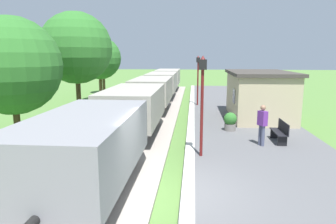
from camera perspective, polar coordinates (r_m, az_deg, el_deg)
ground_plane at (r=8.72m, az=1.08°, el=-16.27°), size 160.00×160.00×0.00m
platform_slab at (r=9.06m, az=22.49°, el=-15.16°), size 6.00×60.00×0.25m
platform_edge_stripe at (r=8.60m, az=3.84°, el=-14.83°), size 0.36×60.00×0.01m
track_ballast at (r=9.15m, az=-14.62°, el=-14.86°), size 3.80×60.00×0.12m
rail_near at (r=8.90m, az=-10.14°, el=-14.53°), size 0.07×60.00×0.14m
rail_far at (r=9.35m, az=-18.95°, el=-13.66°), size 0.07×60.00×0.14m
freight_train at (r=21.27m, az=-3.03°, el=3.71°), size 2.50×32.60×2.12m
station_hut at (r=18.86m, az=16.77°, el=3.18°), size 3.50×5.80×2.78m
bench_near_hut at (r=13.93m, az=20.45°, el=-3.45°), size 0.42×1.50×0.91m
bench_down_platform at (r=22.94m, az=14.27°, el=2.20°), size 0.42×1.50×0.91m
person_waiting at (r=13.04m, az=17.35°, el=-2.10°), size 0.39×0.45×1.71m
potted_planter at (r=15.37m, az=11.65°, el=-1.72°), size 0.64×0.64×0.92m
lamp_post_near at (r=10.95m, az=6.49°, el=4.55°), size 0.28×0.28×3.70m
lamp_post_far at (r=22.81m, az=5.68°, el=7.69°), size 0.28×0.28×3.70m
tree_trackside_mid at (r=14.45m, az=-27.39°, el=7.73°), size 4.14×4.14×5.59m
tree_trackside_far at (r=18.80m, az=-16.96°, el=11.45°), size 4.17×4.17×6.46m
tree_field_left at (r=26.55m, az=-12.78°, el=9.89°), size 3.60×3.60×5.54m
tree_field_distant at (r=32.28m, az=-12.14°, el=9.05°), size 3.01×3.01×4.72m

